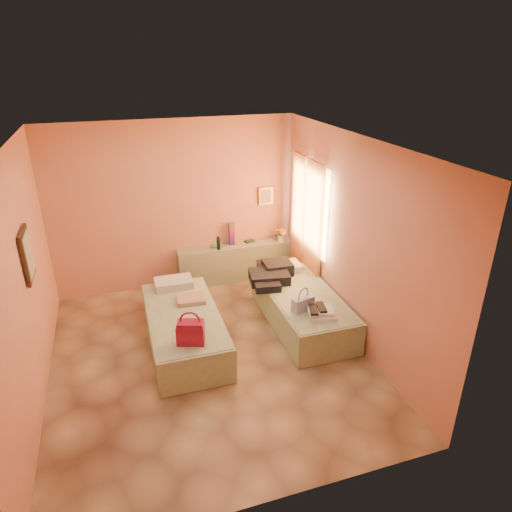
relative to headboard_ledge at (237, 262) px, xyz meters
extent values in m
plane|color=tan|center=(-0.98, -2.10, -0.33)|extent=(4.50, 4.50, 0.00)
cube|color=tan|center=(-0.98, 0.15, 1.07)|extent=(4.00, 0.02, 2.80)
cube|color=tan|center=(-2.98, -2.10, 1.07)|extent=(0.02, 4.50, 2.80)
cube|color=tan|center=(1.02, -2.10, 1.07)|extent=(0.02, 4.50, 2.80)
cube|color=white|center=(-0.98, -2.10, 2.47)|extent=(4.00, 4.50, 0.02)
cube|color=#FFD79E|center=(1.00, -0.85, 1.18)|extent=(0.02, 1.10, 1.40)
cube|color=orange|center=(0.96, -1.00, 0.82)|extent=(0.05, 0.55, 2.20)
cube|color=orange|center=(0.96, -0.40, 0.82)|extent=(0.05, 0.45, 2.20)
cube|color=black|center=(-2.95, -1.70, 1.28)|extent=(0.04, 0.50, 0.60)
cube|color=gold|center=(0.57, 0.12, 1.12)|extent=(0.25, 0.04, 0.30)
cube|color=gray|center=(0.00, 0.00, 0.00)|extent=(2.05, 0.30, 0.65)
cube|color=#A7C19B|center=(-1.23, -1.70, -0.08)|extent=(0.92, 2.01, 0.50)
cube|color=#A7C19B|center=(0.52, -1.70, -0.08)|extent=(0.92, 2.01, 0.50)
cylinder|color=#12311C|center=(-0.33, -0.08, 0.44)|extent=(0.08, 0.08, 0.22)
cube|color=maroon|center=(-0.06, 0.07, 0.52)|extent=(0.09, 0.09, 0.40)
cylinder|color=#4A885C|center=(-0.40, 0.05, 0.34)|extent=(0.15, 0.15, 0.03)
cube|color=#284C31|center=(0.27, 0.08, 0.34)|extent=(0.19, 0.16, 0.03)
cube|color=silver|center=(0.81, -0.06, 0.47)|extent=(0.29, 0.29, 0.29)
cube|color=maroon|center=(-1.25, -2.40, 0.33)|extent=(0.37, 0.28, 0.31)
cube|color=tan|center=(-1.07, -1.41, 0.21)|extent=(0.41, 0.34, 0.07)
cube|color=black|center=(0.24, -1.17, 0.27)|extent=(0.72, 0.72, 0.19)
cube|color=#4267A0|center=(0.33, -2.13, 0.27)|extent=(0.33, 0.21, 0.20)
cube|color=white|center=(0.52, -2.34, 0.23)|extent=(0.43, 0.40, 0.10)
cube|color=black|center=(0.46, -2.33, 0.29)|extent=(0.27, 0.32, 0.03)
camera|label=1|loc=(-1.93, -7.02, 3.39)|focal=32.00mm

